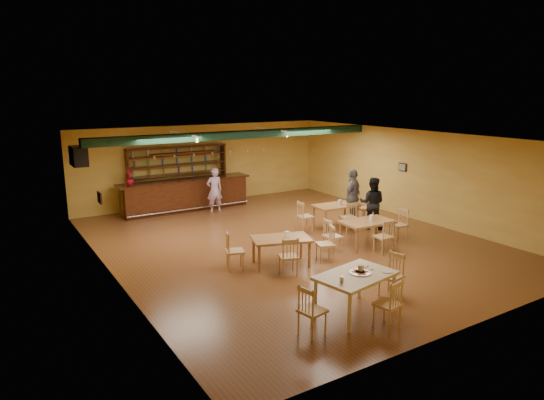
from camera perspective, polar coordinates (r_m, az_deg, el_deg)
floor at (r=13.95m, az=2.14°, el=-4.96°), size 12.00×12.00×0.00m
ceiling_beam at (r=15.74m, az=-3.51°, el=7.74°), size 10.00×0.30×0.25m
track_rail_left at (r=15.52m, az=-10.49°, el=7.74°), size 0.05×2.50×0.05m
track_rail_right at (r=16.95m, az=-0.27°, el=8.37°), size 0.05×2.50×0.05m
ac_unit at (r=15.55m, az=-21.87°, el=4.86°), size 0.34×0.70×0.48m
picture_left at (r=12.52m, az=-19.75°, el=0.26°), size 0.04×0.34×0.28m
picture_right at (r=17.11m, az=15.22°, el=3.78°), size 0.04×0.34×0.28m
bar_counter at (r=17.74m, az=-10.21°, el=0.61°), size 4.86×0.85×1.13m
back_bar_hutch at (r=18.20m, az=-11.02°, el=2.73°), size 3.76×0.40×2.28m
poinsettia at (r=16.97m, az=-16.53°, el=2.57°), size 0.38×0.38×0.52m
dining_table_b at (r=15.58m, az=7.53°, el=-1.82°), size 1.45×0.93×0.70m
dining_table_c at (r=12.04m, az=1.08°, el=-6.10°), size 1.61×1.25×0.71m
dining_table_d at (r=13.74m, az=11.15°, el=-3.90°), size 1.49×0.95×0.73m
near_table at (r=9.65m, az=9.81°, el=-10.91°), size 1.68×1.24×0.82m
pizza_tray at (r=9.56m, az=10.40°, el=-8.46°), size 0.51×0.51×0.01m
parmesan_shaker at (r=9.05m, az=8.25°, el=-9.29°), size 0.09×0.09×0.11m
napkin_stack at (r=9.88m, az=10.74°, el=-7.71°), size 0.25×0.22×0.03m
pizza_server at (r=9.69m, az=10.92°, el=-8.11°), size 0.33×0.18×0.00m
side_plate at (r=9.73m, az=13.45°, el=-8.22°), size 0.26×0.26×0.01m
patron_bar at (r=17.24m, az=-6.83°, el=1.17°), size 0.61×0.43×1.60m
patron_right_a at (r=15.41m, az=11.77°, el=-0.35°), size 0.99×1.01×1.64m
patron_right_b at (r=15.82m, az=9.53°, el=0.41°), size 1.15×0.88×1.81m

